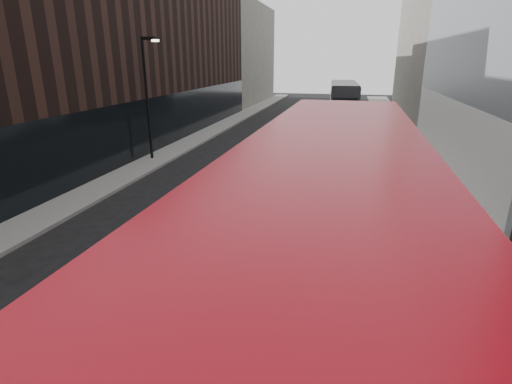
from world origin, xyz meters
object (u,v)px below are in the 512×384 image
Objects in this scene: red_bus at (328,265)px; grey_bus at (343,100)px; street_lamp at (148,91)px; car_b at (348,143)px; car_c at (354,124)px; car_a at (342,171)px.

red_bus is 1.05× the size of grey_bus.
street_lamp is 12.89m from car_b.
red_bus is 2.28× the size of car_c.
grey_bus is at bearing 62.31° from street_lamp.
car_b is 8.37m from car_c.
street_lamp is 1.55× the size of car_b.
street_lamp is at bearing -156.19° from car_b.
street_lamp is at bearing 126.64° from red_bus.
car_b is (0.18, 20.23, -1.95)m from red_bus.
street_lamp is 23.52m from grey_bus.
car_a is 0.80× the size of car_b.
car_c is (0.57, 14.85, 0.15)m from car_a.
car_a is at bearing -93.81° from car_c.
car_b is (0.16, 6.49, 0.13)m from car_a.
red_bus is 3.33× the size of car_a.
car_b is at bearing -90.35° from grey_bus.
car_c reaches higher than car_b.
grey_bus is (10.88, 20.73, -2.21)m from street_lamp.
car_b is at bearing 90.31° from red_bus.
street_lamp reaches higher than red_bus.
car_a is 14.86m from car_c.
car_c is at bearing -84.65° from grey_bus.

